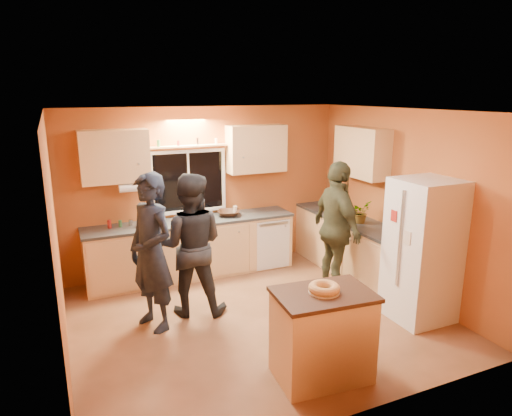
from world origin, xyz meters
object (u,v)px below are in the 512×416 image
island (322,335)px  person_left (151,253)px  person_right (337,229)px  refrigerator (423,251)px  person_center (190,245)px

island → person_left: size_ratio=0.52×
island → person_right: size_ratio=0.53×
refrigerator → person_center: 2.91m
refrigerator → person_center: size_ratio=0.97×
refrigerator → person_right: (-0.55, 1.08, 0.05)m
person_center → island: bearing=135.0°
refrigerator → person_left: size_ratio=0.94×
person_right → person_left: bearing=92.4°
refrigerator → person_left: 3.33m
refrigerator → island: bearing=-162.0°
person_left → refrigerator: bearing=46.0°
island → person_right: (1.26, 1.66, 0.48)m
person_center → person_left: bearing=41.7°
person_left → person_right: 2.58m
person_center → person_right: size_ratio=0.97×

